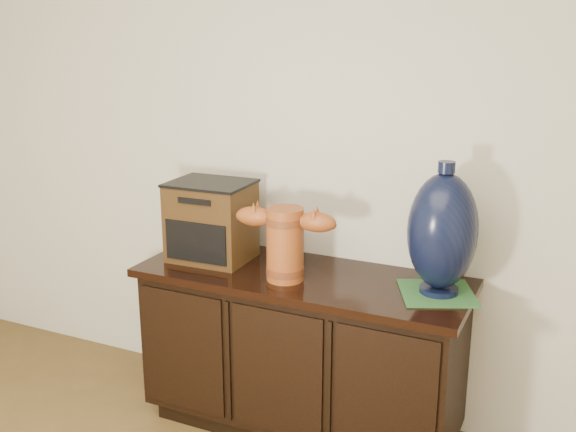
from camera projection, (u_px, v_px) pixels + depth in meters
The scene contains 6 objects.
sideboard at pixel (301, 351), 3.04m from camera, with size 1.46×0.56×0.75m.
terracotta_vessel at pixel (285, 240), 2.82m from camera, with size 0.45×0.18×0.32m.
tv_radio at pixel (211, 221), 3.08m from camera, with size 0.37×0.31×0.37m.
green_mat at pixel (437, 293), 2.72m from camera, with size 0.29×0.29×0.01m, color #295C2B.
lamp_base at pixel (442, 232), 2.64m from camera, with size 0.36×0.36×0.54m.
spray_can at pixel (288, 237), 3.15m from camera, with size 0.06×0.06×0.18m.
Camera 1 is at (1.11, -0.30, 1.80)m, focal length 42.00 mm.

